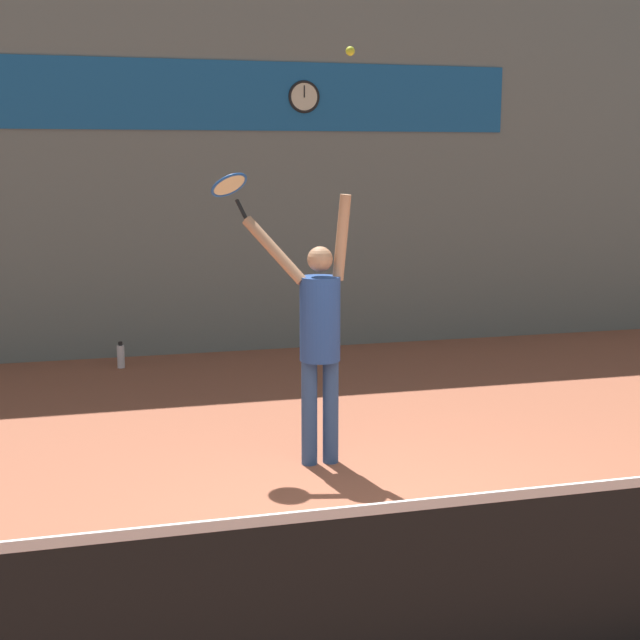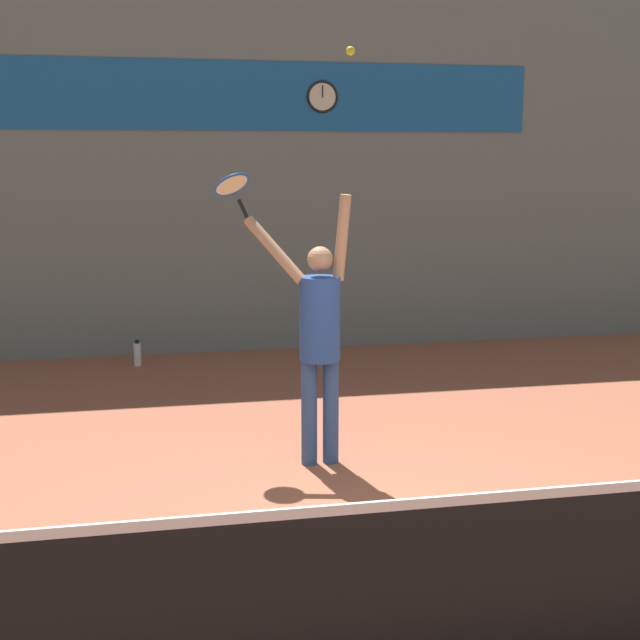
% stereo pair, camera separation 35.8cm
% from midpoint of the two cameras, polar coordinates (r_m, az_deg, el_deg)
% --- Properties ---
extents(ground_plane, '(18.00, 18.00, 0.00)m').
position_cam_midpoint_polar(ground_plane, '(5.81, 6.93, -15.12)').
color(ground_plane, '#9E563D').
extents(back_wall, '(18.00, 0.10, 5.00)m').
position_cam_midpoint_polar(back_wall, '(11.51, -3.15, 10.39)').
color(back_wall, slate).
rests_on(back_wall, ground_plane).
extents(sponsor_banner, '(7.12, 0.02, 0.85)m').
position_cam_midpoint_polar(sponsor_banner, '(11.47, -3.15, 14.13)').
color(sponsor_banner, '#195B9E').
extents(scoreboard_clock, '(0.41, 0.04, 0.41)m').
position_cam_midpoint_polar(scoreboard_clock, '(11.61, 1.06, 14.10)').
color(scoreboard_clock, beige).
extents(court_net, '(8.96, 0.07, 1.06)m').
position_cam_midpoint_polar(court_net, '(4.50, 12.57, -16.20)').
color(court_net, '#333333').
rests_on(court_net, ground_plane).
extents(tennis_player, '(0.85, 0.53, 2.21)m').
position_cam_midpoint_polar(tennis_player, '(7.18, 1.36, -0.70)').
color(tennis_player, '#2D4C7F').
rests_on(tennis_player, ground_plane).
extents(tennis_racket, '(0.42, 0.40, 0.39)m').
position_cam_midpoint_polar(tennis_racket, '(7.40, -4.23, 8.51)').
color(tennis_racket, black).
extents(tennis_ball, '(0.07, 0.07, 0.07)m').
position_cam_midpoint_polar(tennis_ball, '(7.12, 3.47, 16.82)').
color(tennis_ball, '#CCDB2D').
extents(water_bottle, '(0.09, 0.09, 0.32)m').
position_cam_midpoint_polar(water_bottle, '(10.99, -10.70, -2.15)').
color(water_bottle, silver).
rests_on(water_bottle, ground_plane).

